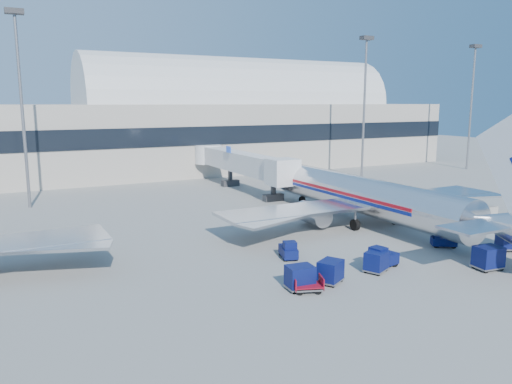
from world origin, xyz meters
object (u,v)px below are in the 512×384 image
barrier_near (445,217)px  barrier_far (487,211)px  cart_open_red (308,287)px  cart_train_b (330,271)px  cart_train_c (300,277)px  jetbridge_near (236,161)px  tug_left (288,250)px  cart_train_a (376,261)px  cart_solo_near (488,257)px  cart_solo_far (511,239)px  tug_right (443,240)px  mast_west (20,80)px  mast_far_east (473,89)px  tug_lead (381,258)px  mast_east (365,87)px  barrier_mid (466,214)px  airliner_main (370,197)px

barrier_near → barrier_far: size_ratio=1.00×
barrier_far → cart_open_red: size_ratio=1.32×
cart_train_b → cart_train_c: 2.51m
jetbridge_near → tug_left: jetbridge_near is taller
cart_train_a → cart_solo_near: size_ratio=1.00×
tug_left → cart_solo_far: cart_solo_far is taller
barrier_near → tug_right: (-7.49, -6.49, 0.16)m
mast_west → cart_train_a: size_ratio=10.45×
cart_solo_far → cart_train_a: bearing=-157.9°
barrier_near → cart_solo_near: size_ratio=1.39×
jetbridge_near → mast_west: size_ratio=1.22×
cart_train_b → cart_train_c: (-2.51, -0.04, 0.02)m
cart_train_b → cart_open_red: size_ratio=1.00×
mast_far_east → tug_lead: mast_far_east is taller
tug_right → cart_train_c: (-16.35, -2.75, 0.26)m
jetbridge_near → mast_east: (22.40, -0.81, 10.86)m
mast_east → tug_right: 42.08m
mast_west → cart_solo_near: size_ratio=10.44×
tug_right → cart_solo_near: size_ratio=1.06×
jetbridge_near → cart_open_red: 41.04m
mast_east → cart_train_c: size_ratio=11.31×
mast_far_east → jetbridge_near: bearing=179.0°
cart_open_red → tug_right: bearing=31.8°
barrier_near → tug_lead: tug_lead is taller
barrier_mid → cart_train_a: cart_train_a is taller
barrier_mid → cart_solo_near: cart_solo_near is taller
jetbridge_near → barrier_far: size_ratio=9.17×
barrier_mid → cart_solo_near: (-12.51, -12.32, 0.49)m
cart_solo_near → barrier_far: bearing=44.4°
cart_train_b → cart_open_red: (-2.28, -0.67, -0.49)m
barrier_mid → cart_solo_near: 17.57m
barrier_mid → cart_train_c: 28.67m
barrier_far → cart_open_red: barrier_far is taller
jetbridge_near → tug_lead: size_ratio=9.89×
jetbridge_near → barrier_far: (17.00, -28.81, -3.48)m
mast_west → tug_right: 48.18m
cart_solo_far → mast_far_east: bearing=69.6°
barrier_near → tug_right: size_ratio=1.31×
cart_train_c → barrier_mid: bearing=25.0°
barrier_mid → tug_right: tug_right is taller
mast_east → tug_lead: 47.93m
airliner_main → mast_east: mast_east is taller
barrier_near → jetbridge_near: bearing=109.9°
tug_lead → cart_train_c: tug_lead is taller
barrier_near → tug_lead: (-15.98, -8.31, 0.31)m
barrier_near → tug_right: 9.91m
mast_east → cart_train_a: bearing=-128.2°
barrier_near → cart_train_a: cart_train_a is taller
barrier_far → cart_train_c: 31.82m
barrier_mid → barrier_far: same height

